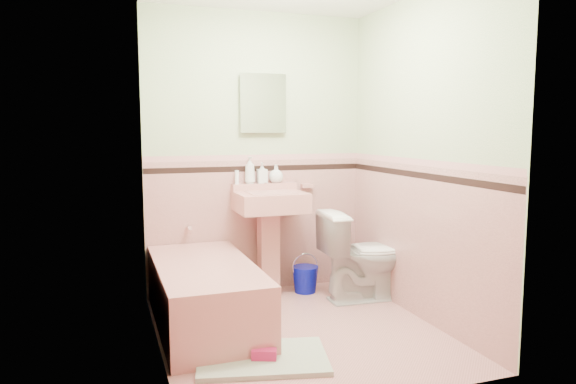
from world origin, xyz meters
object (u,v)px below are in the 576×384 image
object	(u,v)px
sink	(270,245)
soap_bottle_right	(276,174)
soap_bottle_left	(250,170)
bucket	(305,279)
medicine_cabinet	(263,103)
bathtub	(205,297)
soap_bottle_mid	(262,173)
toilet	(365,255)
shoe	(264,354)

from	to	relation	value
sink	soap_bottle_right	size ratio (longest dim) A/B	5.67
soap_bottle_left	sink	bearing A→B (deg)	-53.69
bucket	medicine_cabinet	bearing A→B (deg)	148.39
bathtub	soap_bottle_mid	xyz separation A→B (m)	(0.66, 0.71, 0.86)
sink	soap_bottle_right	world-z (taller)	soap_bottle_right
sink	bucket	xyz separation A→B (m)	(0.33, 0.01, -0.35)
soap_bottle_left	toilet	bearing A→B (deg)	-31.22
toilet	medicine_cabinet	bearing A→B (deg)	55.92
toilet	shoe	distance (m)	1.57
bathtub	soap_bottle_left	distance (m)	1.26
bathtub	sink	bearing A→B (deg)	37.93
sink	medicine_cabinet	xyz separation A→B (m)	(0.00, 0.21, 1.24)
bathtub	soap_bottle_mid	distance (m)	1.30
toilet	bucket	world-z (taller)	toilet
bathtub	shoe	bearing A→B (deg)	-73.66
sink	soap_bottle_left	distance (m)	0.68
sink	soap_bottle_left	world-z (taller)	soap_bottle_left
soap_bottle_right	shoe	bearing A→B (deg)	-110.85
soap_bottle_right	soap_bottle_left	bearing A→B (deg)	180.00
bathtub	sink	world-z (taller)	sink
bucket	shoe	xyz separation A→B (m)	(-0.78, -1.31, -0.05)
soap_bottle_right	shoe	size ratio (longest dim) A/B	1.05
toilet	shoe	xyz separation A→B (m)	(-1.20, -0.95, -0.33)
soap_bottle_left	soap_bottle_mid	bearing A→B (deg)	0.00
medicine_cabinet	soap_bottle_left	distance (m)	0.61
medicine_cabinet	soap_bottle_mid	size ratio (longest dim) A/B	2.69
bathtub	bucket	xyz separation A→B (m)	(1.01, 0.54, -0.11)
bathtub	toilet	xyz separation A→B (m)	(1.43, 0.18, 0.17)
shoe	medicine_cabinet	bearing A→B (deg)	94.91
soap_bottle_right	bucket	distance (m)	0.99
sink	toilet	bearing A→B (deg)	-25.28
soap_bottle_left	bucket	size ratio (longest dim) A/B	1.00
bathtub	toilet	distance (m)	1.45
bathtub	soap_bottle_left	world-z (taller)	soap_bottle_left
soap_bottle_right	toilet	world-z (taller)	soap_bottle_right
soap_bottle_left	soap_bottle_right	xyz separation A→B (m)	(0.24, 0.00, -0.04)
medicine_cabinet	bucket	distance (m)	1.63
soap_bottle_mid	toilet	bearing A→B (deg)	-34.83
sink	shoe	bearing A→B (deg)	-109.14
soap_bottle_mid	shoe	bearing A→B (deg)	-106.29
soap_bottle_right	bucket	world-z (taller)	soap_bottle_right
shoe	soap_bottle_right	bearing A→B (deg)	90.71
soap_bottle_left	shoe	distance (m)	1.84
soap_bottle_mid	bucket	bearing A→B (deg)	-26.41
bathtub	medicine_cabinet	xyz separation A→B (m)	(0.68, 0.74, 1.47)
medicine_cabinet	bucket	bearing A→B (deg)	-31.61
sink	soap_bottle_mid	distance (m)	0.65
soap_bottle_left	bucket	distance (m)	1.11
bucket	shoe	world-z (taller)	bucket
bathtub	sink	xyz separation A→B (m)	(0.68, 0.53, 0.24)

